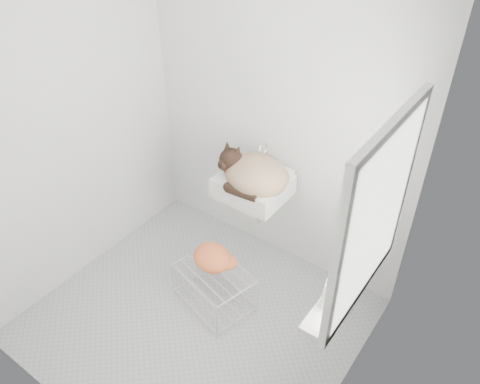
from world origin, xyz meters
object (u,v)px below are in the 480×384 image
Objects in this scene: wire_rack at (215,288)px; bottle_a at (329,308)px; bottle_b at (340,292)px; bottle_c at (356,271)px; sink at (253,177)px; cat at (253,174)px.

bottle_a is at bearing -13.99° from wire_rack.
bottle_a and bottle_b have the same top height.
bottle_b is 0.20m from bottle_c.
bottle_b is at bearing -32.30° from sink.
bottle_c reaches higher than wire_rack.
sink is 0.88m from wire_rack.
wire_rack is 2.68× the size of bottle_b.
bottle_a is at bearing -90.00° from bottle_c.
cat is 1.09m from bottle_c.
cat reaches higher than wire_rack.
sink is at bearing 147.70° from bottle_b.
sink is 2.46× the size of bottle_b.
cat is at bearing 142.95° from bottle_a.
bottle_a reaches higher than bottle_c.
cat is 1.02× the size of wire_rack.
bottle_a is 1.01× the size of bottle_b.
cat reaches higher than bottle_a.
bottle_a is at bearing -26.80° from cat.
cat is at bearing 91.81° from wire_rack.
wire_rack is 1.24m from bottle_a.
cat is 2.98× the size of bottle_c.
bottle_a is 0.14m from bottle_b.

